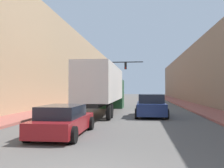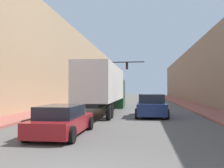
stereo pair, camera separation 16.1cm
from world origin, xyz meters
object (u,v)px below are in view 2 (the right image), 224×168
suv_car (151,106)px  traffic_signal_gantry (106,73)px  semi_truck (105,87)px  sedan_car (62,121)px

suv_car → traffic_signal_gantry: bearing=110.9°
semi_truck → sedan_car: semi_truck is taller
semi_truck → traffic_signal_gantry: size_ratio=1.86×
sedan_car → suv_car: size_ratio=0.99×
sedan_car → traffic_signal_gantry: traffic_signal_gantry is taller
suv_car → sedan_car: bearing=-117.2°
sedan_car → suv_car: 8.84m
sedan_car → suv_car: bearing=62.8°
sedan_car → suv_car: (4.04, 7.86, 0.15)m
traffic_signal_gantry → suv_car: bearing=-69.1°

